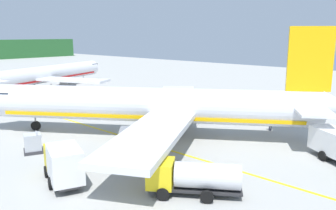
# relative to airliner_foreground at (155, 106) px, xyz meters

# --- Properties ---
(airliner_foreground) EXTENTS (31.07, 36.48, 11.90)m
(airliner_foreground) POSITION_rel_airliner_foreground_xyz_m (0.00, 0.00, 0.00)
(airliner_foreground) COLOR silver
(airliner_foreground) RESTS_ON ground
(airliner_mid_apron) EXTENTS (35.79, 29.97, 10.51)m
(airliner_mid_apron) POSITION_rel_airliner_foreground_xyz_m (8.48, 39.88, -0.40)
(airliner_mid_apron) COLOR white
(airliner_mid_apron) RESTS_ON ground
(service_truck_fuel) EXTENTS (4.09, 5.90, 2.99)m
(service_truck_fuel) POSITION_rel_airliner_foreground_xyz_m (-13.55, -3.60, -1.77)
(service_truck_fuel) COLOR yellow
(service_truck_fuel) RESTS_ON ground
(service_truck_catering) EXTENTS (5.32, 6.48, 2.40)m
(service_truck_catering) POSITION_rel_airliner_foreground_xyz_m (-8.65, -12.11, -1.99)
(service_truck_catering) COLOR yellow
(service_truck_catering) RESTS_ON ground
(cargo_container_near) EXTENTS (2.22, 2.22, 1.95)m
(cargo_container_near) POSITION_rel_airliner_foreground_xyz_m (-11.86, 4.63, -2.47)
(cargo_container_near) COLOR #333338
(cargo_container_near) RESTS_ON ground
(crew_marshaller) EXTENTS (0.40, 0.58, 1.61)m
(crew_marshaller) POSITION_rel_airliner_foreground_xyz_m (10.52, -8.67, -2.44)
(crew_marshaller) COLOR #191E33
(crew_marshaller) RESTS_ON ground
(apron_guide_line) EXTENTS (0.30, 60.00, 0.01)m
(apron_guide_line) POSITION_rel_airliner_foreground_xyz_m (-2.63, -4.53, -3.39)
(apron_guide_line) COLOR yellow
(apron_guide_line) RESTS_ON ground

